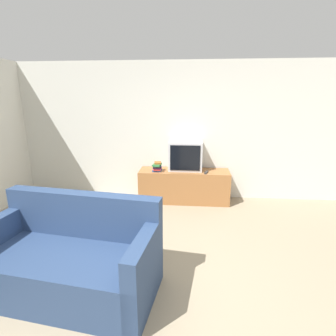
{
  "coord_description": "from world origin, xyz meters",
  "views": [
    {
      "loc": [
        0.33,
        -2.03,
        1.94
      ],
      "look_at": [
        -0.04,
        2.18,
        0.8
      ],
      "focal_mm": 28.0,
      "sensor_mm": 36.0,
      "label": 1
    }
  ],
  "objects_px": {
    "television": "(185,156)",
    "couch": "(71,261)",
    "remote_on_stand": "(206,172)",
    "book_stack": "(157,167)",
    "tv_stand": "(184,186)"
  },
  "relations": [
    {
      "from": "television",
      "to": "couch",
      "type": "bearing_deg",
      "value": -112.98
    },
    {
      "from": "television",
      "to": "remote_on_stand",
      "type": "xyz_separation_m",
      "value": [
        0.39,
        -0.19,
        -0.26
      ]
    },
    {
      "from": "television",
      "to": "remote_on_stand",
      "type": "distance_m",
      "value": 0.51
    },
    {
      "from": "couch",
      "to": "book_stack",
      "type": "bearing_deg",
      "value": 84.16
    },
    {
      "from": "television",
      "to": "couch",
      "type": "height_order",
      "value": "television"
    },
    {
      "from": "book_stack",
      "to": "remote_on_stand",
      "type": "bearing_deg",
      "value": -3.86
    },
    {
      "from": "tv_stand",
      "to": "couch",
      "type": "relative_size",
      "value": 0.91
    },
    {
      "from": "couch",
      "to": "tv_stand",
      "type": "bearing_deg",
      "value": 74.25
    },
    {
      "from": "book_stack",
      "to": "remote_on_stand",
      "type": "distance_m",
      "value": 0.91
    },
    {
      "from": "television",
      "to": "couch",
      "type": "xyz_separation_m",
      "value": [
        -1.1,
        -2.58,
        -0.56
      ]
    },
    {
      "from": "television",
      "to": "book_stack",
      "type": "bearing_deg",
      "value": -165.88
    },
    {
      "from": "tv_stand",
      "to": "television",
      "type": "xyz_separation_m",
      "value": [
        0.01,
        0.06,
        0.58
      ]
    },
    {
      "from": "television",
      "to": "remote_on_stand",
      "type": "height_order",
      "value": "television"
    },
    {
      "from": "couch",
      "to": "television",
      "type": "bearing_deg",
      "value": 74.45
    },
    {
      "from": "tv_stand",
      "to": "television",
      "type": "height_order",
      "value": "television"
    }
  ]
}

